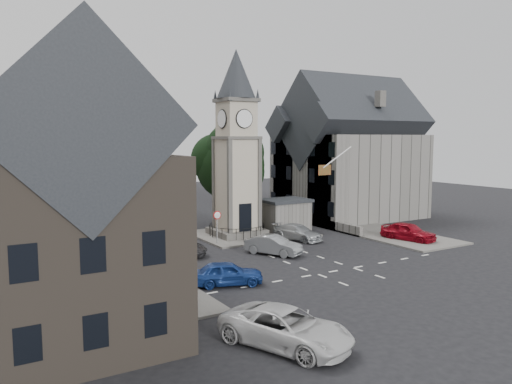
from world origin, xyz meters
TOP-DOWN VIEW (x-y plane):
  - ground at (0.00, 0.00)m, footprint 120.00×120.00m
  - pavement_west at (-12.50, 6.00)m, footprint 6.00×30.00m
  - pavement_east at (12.00, 8.00)m, footprint 6.00×26.00m
  - central_island at (1.50, 8.00)m, footprint 10.00×8.00m
  - road_markings at (0.00, -5.50)m, footprint 20.00×8.00m
  - clock_tower at (0.00, 7.99)m, footprint 4.86×4.86m
  - stone_shelter at (4.80, 7.50)m, footprint 4.30×3.30m
  - town_tree at (2.00, 13.00)m, footprint 7.20×7.20m
  - warning_sign_post at (-3.20, 5.43)m, footprint 0.70×0.19m
  - terrace_pink at (-15.50, 16.00)m, footprint 8.10×7.60m
  - terrace_cream at (-15.50, 8.00)m, footprint 8.10×7.60m
  - terrace_tudor at (-15.50, 0.00)m, footprint 8.10×7.60m
  - building_sw_stone at (-17.00, -9.00)m, footprint 8.60×7.60m
  - backdrop_west at (-12.00, 28.00)m, footprint 20.00×10.00m
  - east_building at (15.59, 11.00)m, footprint 14.40×11.40m
  - east_boundary_wall at (9.20, 10.00)m, footprint 0.40×16.00m
  - flagpole at (8.00, 4.00)m, footprint 3.68×0.10m
  - car_west_blue at (-7.57, -4.62)m, footprint 4.56×3.03m
  - car_west_silver at (-11.50, 4.19)m, footprint 3.74×3.56m
  - car_west_grey at (-7.50, 3.68)m, footprint 5.00×4.53m
  - car_island_silver at (-1.00, 0.50)m, footprint 3.43×4.57m
  - car_island_east at (3.70, 3.94)m, footprint 3.08×4.95m
  - car_east_red at (11.50, -1.21)m, footprint 2.88×4.95m
  - van_sw_white at (-9.50, -13.63)m, footprint 4.76×6.38m
  - pedestrian at (9.27, 7.30)m, footprint 0.66×0.51m

SIDE VIEW (x-z plane):
  - ground at x=0.00m, z-range 0.00..0.00m
  - road_markings at x=0.00m, z-range 0.00..0.01m
  - pavement_west at x=-12.50m, z-range 0.00..0.14m
  - pavement_east at x=12.00m, z-range 0.00..0.14m
  - central_island at x=1.50m, z-range 0.00..0.16m
  - east_boundary_wall at x=9.20m, z-range 0.00..0.90m
  - car_west_silver at x=-11.50m, z-range 0.00..1.26m
  - car_west_grey at x=-7.50m, z-range 0.00..1.29m
  - car_island_east at x=3.70m, z-range 0.00..1.34m
  - car_island_silver at x=-1.00m, z-range 0.00..1.44m
  - car_west_blue at x=-7.57m, z-range 0.00..1.44m
  - car_east_red at x=11.50m, z-range 0.00..1.58m
  - van_sw_white at x=-9.50m, z-range 0.00..1.61m
  - pedestrian at x=9.27m, z-range 0.00..1.63m
  - stone_shelter at x=4.80m, z-range 0.01..3.09m
  - warning_sign_post at x=-3.20m, z-range 0.60..3.45m
  - backdrop_west at x=-12.00m, z-range 0.00..8.00m
  - building_sw_stone at x=-17.00m, z-range 0.15..10.55m
  - terrace_tudor at x=-15.50m, z-range 0.19..12.19m
  - east_building at x=15.59m, z-range -0.04..12.56m
  - terrace_pink at x=-15.50m, z-range 0.18..12.98m
  - terrace_cream at x=-15.50m, z-range 0.18..12.98m
  - town_tree at x=2.00m, z-range 1.57..12.37m
  - flagpole at x=8.00m, z-range 5.63..8.37m
  - clock_tower at x=0.00m, z-range 0.00..16.25m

